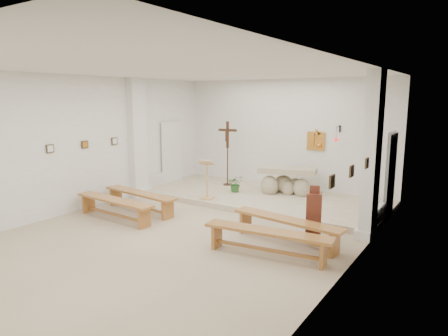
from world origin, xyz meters
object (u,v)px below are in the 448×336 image
Objects in this scene: bench_right_front at (287,225)px; bench_right_second at (267,237)px; donation_pedestal at (314,216)px; lectern at (207,179)px; bench_left_front at (140,197)px; crucifix_stand at (227,149)px; bench_left_second at (114,204)px; altar at (286,183)px.

bench_right_front is 0.86m from bench_right_second.
bench_right_front is at bearing -148.99° from donation_pedestal.
bench_left_front is at bearing -139.28° from lectern.
crucifix_stand is at bearing 89.86° from lectern.
crucifix_stand is 0.83× the size of bench_left_front.
bench_left_second is at bearing -128.77° from lectern.
lectern is at bearing 161.23° from bench_right_front.
lectern is at bearing -82.22° from crucifix_stand.
lectern is at bearing 62.56° from bench_left_front.
bench_left_front and bench_left_second have the same top height.
bench_right_second is at bearing -82.46° from bench_right_front.
altar is 1.56× the size of lectern.
bench_left_front is 0.86m from bench_left_second.
altar is at bearing -8.88° from crucifix_stand.
lectern is at bearing -146.21° from altar.
bench_right_second is (0.00, -0.86, 0.00)m from bench_right_front.
bench_left_front is (-1.03, -1.54, -0.32)m from lectern.
lectern is 0.55× the size of crucifix_stand.
crucifix_stand is (-0.51, 1.83, 0.63)m from lectern.
donation_pedestal reaches higher than bench_left_second.
bench_left_front and bench_right_second have the same top height.
lectern is 0.46× the size of bench_left_second.
bench_left_second is 4.15m from bench_right_second.
lectern reaches higher than donation_pedestal.
bench_left_second is (-4.54, -1.33, -0.12)m from donation_pedestal.
altar is at bearing 104.67° from donation_pedestal.
donation_pedestal is at bearing 66.60° from bench_right_second.
crucifix_stand reaches higher than altar.
bench_left_second is (-4.15, -0.86, 0.00)m from bench_right_front.
altar is 0.72× the size of bench_left_second.
lectern reaches higher than bench_right_front.
crucifix_stand reaches higher than bench_left_second.
crucifix_stand is 5.65m from bench_right_second.
donation_pedestal reaches higher than bench_right_second.
crucifix_stand is 5.04m from bench_right_front.
lectern reaches higher than altar.
donation_pedestal is 1.39m from bench_right_second.
donation_pedestal is (1.93, -2.86, 0.03)m from altar.
bench_left_front is 4.24m from bench_right_second.
lectern is at bearing 70.07° from bench_left_second.
donation_pedestal is at bearing -43.52° from crucifix_stand.
bench_right_second is (4.15, 0.00, 0.00)m from bench_left_second.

